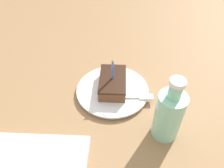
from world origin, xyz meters
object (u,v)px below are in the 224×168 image
at_px(plate, 112,90).
at_px(bottle, 169,114).
at_px(cake_slice, 112,83).
at_px(marble_board, 28,168).
at_px(fork, 132,97).

xyz_separation_m(plate, bottle, (-0.15, 0.15, 0.07)).
relative_size(cake_slice, bottle, 0.69).
distance_m(plate, bottle, 0.23).
bearing_deg(plate, bottle, 135.36).
distance_m(bottle, marble_board, 0.38).
distance_m(plate, marble_board, 0.34).
bearing_deg(fork, plate, -29.70).
bearing_deg(cake_slice, bottle, 134.12).
xyz_separation_m(fork, bottle, (-0.09, 0.11, 0.06)).
height_order(cake_slice, fork, cake_slice).
bearing_deg(bottle, marble_board, 19.79).
height_order(bottle, marble_board, bottle).
bearing_deg(fork, bottle, 127.81).
bearing_deg(marble_board, bottle, -160.21).
relative_size(fork, bottle, 0.81).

